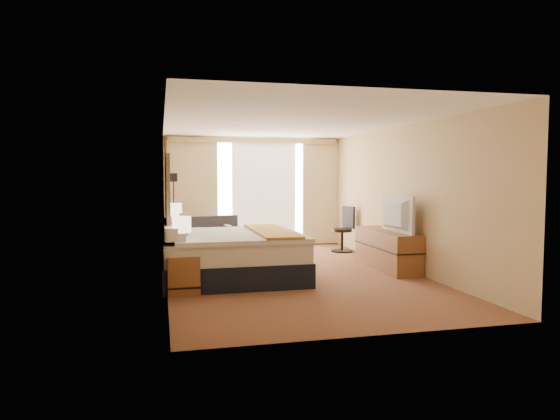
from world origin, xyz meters
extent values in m
cube|color=maroon|center=(0.00, 0.00, 0.00)|extent=(4.20, 7.00, 0.02)
cube|color=white|center=(0.00, 0.00, 2.60)|extent=(4.20, 7.00, 0.02)
cube|color=#D9AE84|center=(0.00, 3.50, 1.30)|extent=(4.20, 0.02, 2.60)
cube|color=#D9AE84|center=(0.00, -3.50, 1.30)|extent=(4.20, 0.02, 2.60)
cube|color=#D9AE84|center=(-2.10, 0.00, 1.30)|extent=(0.02, 7.00, 2.60)
cube|color=#D9AE84|center=(2.10, 0.00, 1.30)|extent=(0.02, 7.00, 2.60)
cube|color=black|center=(-2.06, 0.20, 1.28)|extent=(0.06, 1.85, 1.50)
cube|color=brown|center=(-1.87, -1.05, 0.28)|extent=(0.45, 0.52, 0.55)
cube|color=brown|center=(-1.87, 1.45, 0.28)|extent=(0.45, 0.52, 0.55)
cube|color=brown|center=(1.83, 0.00, 0.35)|extent=(0.50, 1.80, 0.70)
cube|color=silver|center=(0.25, 3.47, 1.32)|extent=(2.30, 0.02, 2.30)
cube|color=beige|center=(-1.45, 3.38, 1.27)|extent=(1.15, 0.09, 2.50)
cube|color=beige|center=(1.65, 3.38, 1.27)|extent=(0.90, 0.09, 2.50)
cube|color=white|center=(0.25, 3.43, 1.27)|extent=(1.55, 0.04, 2.50)
cube|color=#D9AE84|center=(0.00, 3.34, 2.52)|extent=(4.00, 0.16, 0.12)
cube|color=black|center=(-1.05, -0.26, 0.19)|extent=(2.24, 2.02, 0.37)
cube|color=white|center=(-1.05, -0.26, 0.53)|extent=(2.18, 1.97, 0.32)
cube|color=white|center=(-0.96, -0.26, 0.72)|extent=(2.05, 2.05, 0.07)
cube|color=gold|center=(-0.39, -0.26, 0.77)|extent=(0.59, 2.05, 0.04)
cube|color=white|center=(-1.98, -0.75, 0.85)|extent=(0.30, 0.83, 0.19)
cube|color=white|center=(-1.98, 0.23, 0.85)|extent=(0.30, 0.83, 0.19)
cube|color=beige|center=(-1.83, -0.26, 0.89)|extent=(0.11, 0.45, 0.38)
cube|color=#581C19|center=(-0.95, 2.73, 0.11)|extent=(1.38, 0.97, 0.22)
cube|color=#333338|center=(-0.94, 2.69, 0.29)|extent=(1.26, 0.82, 0.14)
cube|color=#333338|center=(-1.02, 2.99, 0.54)|extent=(1.15, 0.42, 0.49)
cube|color=#333338|center=(-1.51, 2.58, 0.32)|extent=(0.26, 0.67, 0.40)
cube|color=#333338|center=(-0.39, 2.89, 0.32)|extent=(0.26, 0.67, 0.40)
cube|color=beige|center=(-0.72, 2.75, 0.45)|extent=(0.15, 0.32, 0.29)
cube|color=black|center=(-1.90, 2.57, 0.01)|extent=(0.22, 0.22, 0.02)
cylinder|color=black|center=(-1.90, 2.57, 0.80)|extent=(0.03, 0.03, 1.56)
cube|color=black|center=(-1.90, 2.57, 1.66)|extent=(0.16, 0.16, 0.18)
cylinder|color=black|center=(1.75, 2.10, 0.01)|extent=(0.49, 0.49, 0.03)
cylinder|color=black|center=(1.75, 2.10, 0.25)|extent=(0.06, 0.06, 0.44)
cylinder|color=black|center=(1.75, 2.10, 0.48)|extent=(0.43, 0.43, 0.07)
cube|color=black|center=(1.92, 2.15, 0.76)|extent=(0.17, 0.39, 0.49)
cube|color=black|center=(-1.88, -1.04, 0.57)|extent=(0.09, 0.09, 0.04)
cylinder|color=black|center=(-1.88, -1.04, 0.75)|extent=(0.03, 0.03, 0.33)
cylinder|color=beige|center=(-1.88, -1.04, 0.99)|extent=(0.27, 0.27, 0.23)
cube|color=black|center=(-1.93, 1.42, 0.57)|extent=(0.10, 0.10, 0.04)
cylinder|color=black|center=(-1.93, 1.42, 0.77)|extent=(0.03, 0.03, 0.36)
cylinder|color=beige|center=(-1.93, 1.42, 1.04)|extent=(0.29, 0.29, 0.25)
cube|color=#83AECB|center=(-1.84, -1.03, 0.61)|extent=(0.13, 0.13, 0.12)
cube|color=black|center=(-1.83, 1.62, 0.59)|extent=(0.21, 0.17, 0.07)
imported|color=black|center=(1.78, -0.27, 1.02)|extent=(0.16, 1.12, 0.64)
camera|label=1|loc=(-2.17, -8.31, 1.70)|focal=32.00mm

